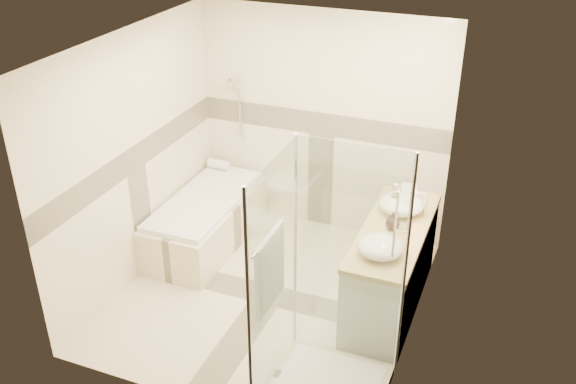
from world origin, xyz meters
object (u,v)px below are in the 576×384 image
at_px(vanity, 391,267).
at_px(shower_enclosure, 317,337).
at_px(amenity_bottle_a, 393,221).
at_px(amenity_bottle_b, 393,221).
at_px(bathtub, 207,218).
at_px(vessel_sink_far, 380,247).
at_px(vessel_sink_near, 401,204).

xyz_separation_m(vanity, shower_enclosure, (-0.29, -1.27, 0.08)).
bearing_deg(amenity_bottle_a, amenity_bottle_b, -90.00).
distance_m(bathtub, shower_enclosure, 2.47).
distance_m(shower_enclosure, amenity_bottle_b, 1.36).
bearing_deg(vanity, bathtub, 170.75).
xyz_separation_m(shower_enclosure, amenity_bottle_a, (0.27, 1.27, 0.41)).
bearing_deg(vessel_sink_far, amenity_bottle_a, 90.00).
relative_size(bathtub, vanity, 1.05).
distance_m(vessel_sink_near, amenity_bottle_a, 0.32).
height_order(bathtub, vanity, vanity).
xyz_separation_m(vanity, vessel_sink_near, (-0.02, 0.32, 0.51)).
bearing_deg(amenity_bottle_b, bathtub, 170.31).
bearing_deg(vessel_sink_far, shower_enclosure, -108.67).
bearing_deg(amenity_bottle_a, vessel_sink_far, -90.00).
xyz_separation_m(bathtub, vanity, (2.15, -0.35, 0.12)).
height_order(vanity, vessel_sink_far, vessel_sink_far).
distance_m(bathtub, vanity, 2.18).
relative_size(bathtub, vessel_sink_near, 4.03).
height_order(shower_enclosure, vessel_sink_far, shower_enclosure).
height_order(shower_enclosure, amenity_bottle_a, shower_enclosure).
height_order(vanity, amenity_bottle_b, amenity_bottle_b).
bearing_deg(amenity_bottle_b, vanity, 34.73).
distance_m(vessel_sink_near, vessel_sink_far, 0.78).
relative_size(vanity, vessel_sink_far, 4.12).
xyz_separation_m(bathtub, shower_enclosure, (1.86, -1.62, 0.20)).
distance_m(vessel_sink_far, amenity_bottle_b, 0.45).
relative_size(amenity_bottle_a, amenity_bottle_b, 0.84).
relative_size(bathtub, amenity_bottle_a, 12.18).
height_order(bathtub, vessel_sink_near, vessel_sink_near).
relative_size(vessel_sink_far, amenity_bottle_a, 2.82).
bearing_deg(bathtub, vessel_sink_far, -20.90).
bearing_deg(amenity_bottle_a, shower_enclosure, -102.10).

